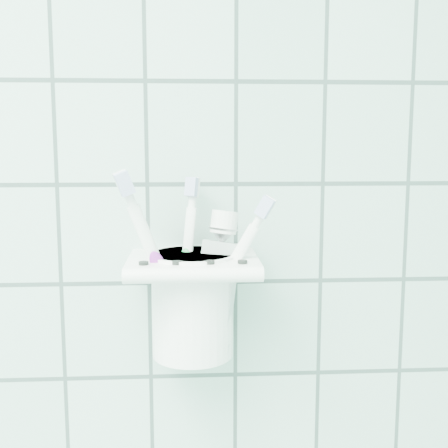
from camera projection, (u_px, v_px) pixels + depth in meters
name	position (u px, v px, depth m)	size (l,w,h in m)	color
holder_bracket	(193.00, 265.00, 0.60)	(0.14, 0.11, 0.04)	white
cup	(193.00, 300.00, 0.61)	(0.10, 0.10, 0.11)	white
toothbrush_pink	(191.00, 255.00, 0.59)	(0.07, 0.04, 0.21)	white
toothbrush_blue	(178.00, 264.00, 0.60)	(0.03, 0.04, 0.19)	white
toothbrush_orange	(182.00, 262.00, 0.59)	(0.09, 0.03, 0.19)	white
toothpaste_tube	(209.00, 272.00, 0.59)	(0.06, 0.04, 0.16)	silver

